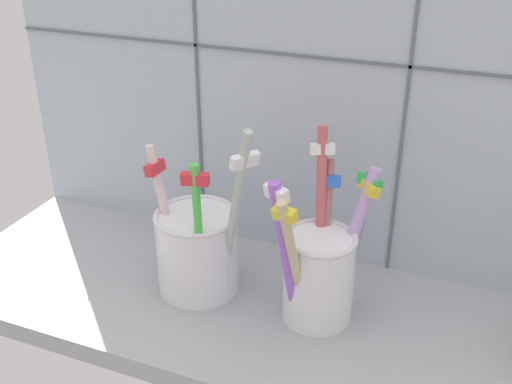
% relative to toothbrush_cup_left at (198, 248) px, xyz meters
% --- Properties ---
extents(counter_slab, '(0.64, 0.22, 0.02)m').
position_rel_toothbrush_cup_left_xyz_m(counter_slab, '(0.06, -0.01, -0.06)').
color(counter_slab, '#9EA3A8').
rests_on(counter_slab, ground).
extents(tile_wall_back, '(0.64, 0.02, 0.45)m').
position_rel_toothbrush_cup_left_xyz_m(tile_wall_back, '(0.06, 0.11, 0.16)').
color(tile_wall_back, '#B2C1CC').
rests_on(tile_wall_back, ground).
extents(toothbrush_cup_left, '(0.12, 0.08, 0.19)m').
position_rel_toothbrush_cup_left_xyz_m(toothbrush_cup_left, '(0.00, 0.00, 0.00)').
color(toothbrush_cup_left, white).
rests_on(toothbrush_cup_left, counter_slab).
extents(toothbrush_cup_right, '(0.08, 0.11, 0.17)m').
position_rel_toothbrush_cup_left_xyz_m(toothbrush_cup_right, '(0.12, 0.00, 0.01)').
color(toothbrush_cup_right, white).
rests_on(toothbrush_cup_right, counter_slab).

